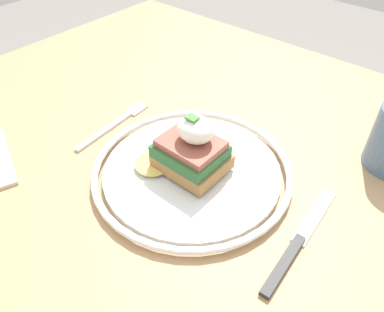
# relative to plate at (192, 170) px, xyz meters

# --- Properties ---
(dining_table) EXTENTS (1.08, 0.91, 0.75)m
(dining_table) POSITION_rel_plate_xyz_m (-0.02, 0.01, -0.11)
(dining_table) COLOR tan
(dining_table) RESTS_ON ground_plane
(plate) EXTENTS (0.28, 0.28, 0.02)m
(plate) POSITION_rel_plate_xyz_m (0.00, 0.00, 0.00)
(plate) COLOR silver
(plate) RESTS_ON dining_table
(sandwich) EXTENTS (0.12, 0.10, 0.09)m
(sandwich) POSITION_rel_plate_xyz_m (-0.00, -0.00, 0.04)
(sandwich) COLOR #9E703D
(sandwich) RESTS_ON plate
(fork) EXTENTS (0.03, 0.16, 0.00)m
(fork) POSITION_rel_plate_xyz_m (-0.17, 0.01, -0.01)
(fork) COLOR silver
(fork) RESTS_ON dining_table
(knife) EXTENTS (0.03, 0.19, 0.01)m
(knife) POSITION_rel_plate_xyz_m (0.17, -0.01, -0.01)
(knife) COLOR #2D2D2D
(knife) RESTS_ON dining_table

